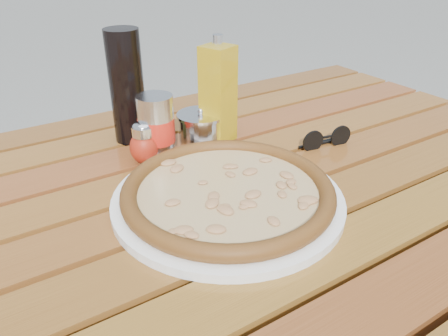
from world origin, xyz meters
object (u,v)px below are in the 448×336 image
table (230,226)px  soda_can (156,128)px  pizza (228,191)px  olive_oil_cruet (218,94)px  pepper_shaker (144,143)px  dark_bottle (127,87)px  parmesan_tin (201,127)px  oregano_shaker (158,132)px  plate (228,199)px  sunglasses (326,139)px

table → soda_can: 0.22m
pizza → olive_oil_cruet: bearing=61.8°
pizza → table: bearing=51.2°
pepper_shaker → soda_can: 0.04m
dark_bottle → soda_can: bearing=-83.6°
pizza → olive_oil_cruet: size_ratio=1.66×
soda_can → parmesan_tin: size_ratio=1.09×
table → soda_can: (-0.05, 0.17, 0.13)m
oregano_shaker → soda_can: bearing=-117.3°
table → oregano_shaker: 0.23m
soda_can → olive_oil_cruet: 0.14m
soda_can → parmesan_tin: (0.10, 0.02, -0.03)m
table → parmesan_tin: bearing=74.3°
pizza → olive_oil_cruet: 0.25m
pepper_shaker → olive_oil_cruet: size_ratio=0.39×
oregano_shaker → soda_can: (-0.01, -0.02, 0.02)m
plate → oregano_shaker: oregano_shaker is taller
plate → soda_can: size_ratio=3.00×
table → plate: size_ratio=3.89×
plate → dark_bottle: size_ratio=1.64×
oregano_shaker → olive_oil_cruet: bearing=-8.7°
table → pepper_shaker: 0.21m
parmesan_tin → pepper_shaker: bearing=-169.5°
pizza → oregano_shaker: size_ratio=4.25×
pepper_shaker → parmesan_tin: (0.13, 0.02, -0.01)m
plate → soda_can: (-0.02, 0.21, 0.05)m
olive_oil_cruet → pizza: bearing=-118.2°
pepper_shaker → dark_bottle: dark_bottle is taller
sunglasses → dark_bottle: bearing=152.1°
table → soda_can: soda_can is taller
pizza → sunglasses: (0.27, 0.07, -0.01)m
plate → parmesan_tin: (0.08, 0.22, 0.02)m
pepper_shaker → parmesan_tin: bearing=10.5°
soda_can → sunglasses: soda_can is taller
pizza → sunglasses: size_ratio=3.13×
pizza → soda_can: soda_can is taller
oregano_shaker → dark_bottle: size_ratio=0.37×
sunglasses → table: bearing=-162.1°
parmesan_tin → dark_bottle: bearing=142.9°
pizza → sunglasses: bearing=13.8°
olive_oil_cruet → parmesan_tin: bearing=160.2°
dark_bottle → soda_can: (0.01, -0.10, -0.05)m
dark_bottle → parmesan_tin: dark_bottle is taller
oregano_shaker → plate: bearing=-87.2°
olive_oil_cruet → sunglasses: 0.23m
pizza → parmesan_tin: size_ratio=3.17×
oregano_shaker → dark_bottle: (-0.02, 0.08, 0.07)m
pizza → soda_can: size_ratio=2.90×
soda_can → olive_oil_cruet: (0.14, 0.00, 0.04)m
table → plate: (-0.03, -0.03, 0.08)m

